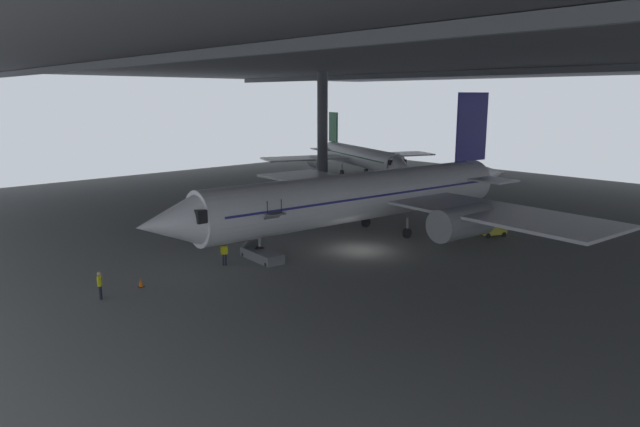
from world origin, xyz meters
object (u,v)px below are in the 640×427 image
(crew_worker_by_stairs, at_px, (224,253))
(crew_worker_near_nose, at_px, (100,284))
(traffic_cone_orange, at_px, (141,283))
(baggage_tug, at_px, (493,230))
(airplane_main, at_px, (367,196))
(airplane_distant, at_px, (359,156))
(boarding_stairs, at_px, (262,250))

(crew_worker_by_stairs, bearing_deg, crew_worker_near_nose, -85.07)
(crew_worker_near_nose, xyz_separation_m, traffic_cone_orange, (-0.49, 2.84, -0.72))
(baggage_tug, bearing_deg, airplane_main, -132.61)
(crew_worker_near_nose, height_order, traffic_cone_orange, crew_worker_near_nose)
(airplane_distant, height_order, traffic_cone_orange, airplane_distant)
(boarding_stairs, relative_size, baggage_tug, 1.95)
(traffic_cone_orange, height_order, baggage_tug, baggage_tug)
(airplane_main, xyz_separation_m, crew_worker_by_stairs, (-1.09, -14.21, -2.70))
(airplane_main, xyz_separation_m, traffic_cone_orange, (-0.76, -20.90, -3.37))
(airplane_main, bearing_deg, traffic_cone_orange, -92.07)
(crew_worker_by_stairs, xyz_separation_m, baggage_tug, (8.71, 22.50, -0.44))
(airplane_distant, distance_m, baggage_tug, 39.67)
(airplane_distant, xyz_separation_m, traffic_cone_orange, (26.20, -48.46, -2.81))
(baggage_tug, bearing_deg, airplane_distant, 150.87)
(traffic_cone_orange, bearing_deg, airplane_distant, 118.39)
(boarding_stairs, bearing_deg, crew_worker_near_nose, -89.66)
(traffic_cone_orange, bearing_deg, crew_worker_near_nose, -80.17)
(crew_worker_near_nose, xyz_separation_m, airplane_distant, (-26.69, 51.30, 2.09))
(crew_worker_near_nose, bearing_deg, crew_worker_by_stairs, 94.93)
(traffic_cone_orange, xyz_separation_m, baggage_tug, (8.38, 29.19, 0.23))
(baggage_tug, bearing_deg, traffic_cone_orange, -106.02)
(crew_worker_near_nose, bearing_deg, baggage_tug, 76.16)
(boarding_stairs, distance_m, crew_worker_near_nose, 12.45)
(airplane_main, distance_m, traffic_cone_orange, 21.19)
(boarding_stairs, xyz_separation_m, crew_worker_by_stairs, (-0.75, -2.91, 0.22))
(boarding_stairs, bearing_deg, crew_worker_by_stairs, -104.40)
(airplane_main, height_order, baggage_tug, airplane_main)
(airplane_main, distance_m, crew_worker_near_nose, 23.89)
(crew_worker_near_nose, bearing_deg, boarding_stairs, 90.34)
(crew_worker_near_nose, relative_size, crew_worker_by_stairs, 1.04)
(airplane_main, bearing_deg, crew_worker_by_stairs, -94.37)
(airplane_main, relative_size, baggage_tug, 16.33)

